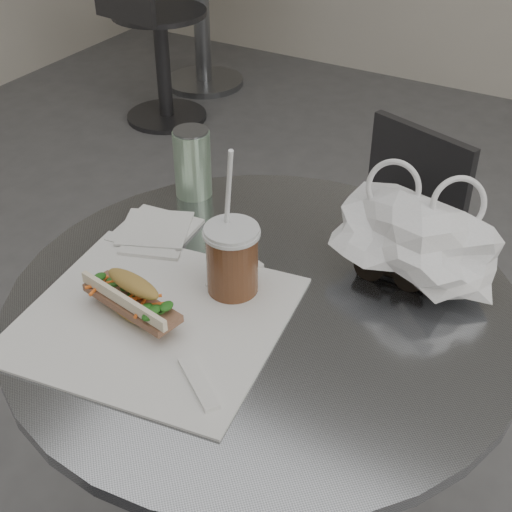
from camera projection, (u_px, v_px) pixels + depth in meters
The scene contains 10 objects.
cafe_table at pixel (262, 425), 1.21m from camera, with size 0.76×0.76×0.74m.
chair_far at pixel (372, 283), 1.79m from camera, with size 0.38×0.40×0.69m.
bg_chair at pixel (155, 47), 3.12m from camera, with size 0.41×0.43×0.78m.
sandwich_paper at pixel (154, 318), 1.01m from camera, with size 0.36×0.34×0.00m, color white.
banh_mi at pixel (133, 299), 0.99m from camera, with size 0.21×0.11×0.07m.
iced_coffee at pixel (232, 259), 1.03m from camera, with size 0.08×0.08×0.24m.
sunglasses at pixel (390, 272), 1.07m from camera, with size 0.11×0.03×0.05m.
plastic_bag at pixel (414, 240), 1.07m from camera, with size 0.24×0.19×0.12m, color white, non-canonical shape.
napkin_stack at pixel (155, 230), 1.19m from camera, with size 0.15×0.15×0.01m.
drink_can at pixel (192, 163), 1.27m from camera, with size 0.07×0.07×0.13m.
Camera 1 is at (0.40, -0.52, 1.40)m, focal length 50.00 mm.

